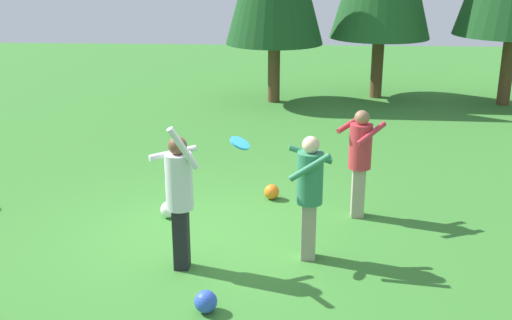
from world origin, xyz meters
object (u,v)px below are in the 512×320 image
at_px(person_thrower, 179,191).
at_px(person_bystander, 360,155).
at_px(frisbee, 240,143).
at_px(ball_orange, 272,192).
at_px(person_catcher, 310,188).
at_px(ball_white, 169,210).
at_px(ball_blue, 206,302).

distance_m(person_thrower, person_bystander, 3.01).
height_order(person_thrower, frisbee, person_thrower).
bearing_deg(person_thrower, ball_orange, 37.10).
bearing_deg(frisbee, ball_orange, 80.34).
bearing_deg(person_bystander, frisbee, 0.00).
bearing_deg(person_thrower, person_bystander, 7.81).
distance_m(person_catcher, ball_white, 2.57).
bearing_deg(person_bystander, person_thrower, -2.94).
height_order(person_catcher, person_bystander, person_catcher).
distance_m(person_bystander, ball_white, 3.01).
height_order(person_bystander, frisbee, person_bystander).
relative_size(frisbee, ball_white, 1.32).
xyz_separation_m(person_thrower, ball_blue, (0.44, -1.04, -0.92)).
xyz_separation_m(person_thrower, ball_white, (-0.47, 1.58, -0.92)).
xyz_separation_m(person_bystander, ball_blue, (-1.96, -2.85, -0.86)).
bearing_deg(ball_orange, person_bystander, -24.96).
bearing_deg(person_bystander, person_catcher, 21.52).
bearing_deg(ball_white, person_thrower, -73.28).
xyz_separation_m(person_bystander, frisbee, (-1.68, -1.41, 0.57)).
bearing_deg(frisbee, ball_blue, -100.90).
relative_size(person_thrower, ball_white, 7.51).
xyz_separation_m(frisbee, ball_white, (-1.20, 1.18, -1.43)).
bearing_deg(ball_blue, ball_white, 109.36).
distance_m(person_thrower, frisbee, 0.97).
distance_m(ball_white, ball_blue, 2.77).
bearing_deg(ball_orange, ball_blue, -100.17).
height_order(person_bystander, ball_orange, person_bystander).
distance_m(person_catcher, ball_orange, 2.31).
relative_size(person_bystander, frisbee, 4.91).
xyz_separation_m(ball_white, ball_blue, (0.92, -2.62, 0.00)).
bearing_deg(person_bystander, ball_blue, 15.53).
relative_size(frisbee, ball_orange, 1.36).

